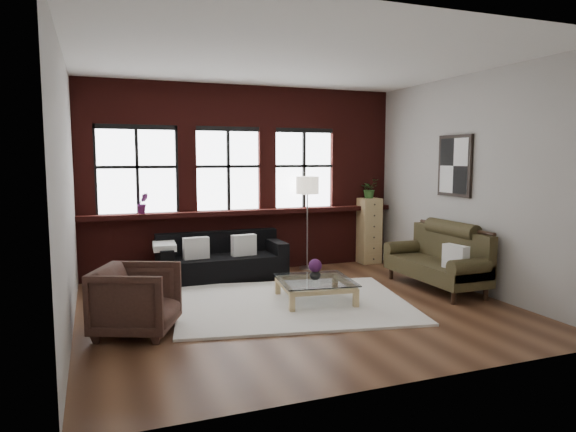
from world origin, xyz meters
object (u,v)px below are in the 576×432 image
object	(u,v)px
dark_sofa	(222,257)
armchair	(137,300)
drawer_chest	(369,231)
floor_lamp	(307,219)
coffee_table	(315,291)
vase	(315,274)
vintage_settee	(435,257)

from	to	relation	value
dark_sofa	armchair	world-z (taller)	armchair
drawer_chest	floor_lamp	world-z (taller)	floor_lamp
coffee_table	vase	distance (m)	0.24
dark_sofa	drawer_chest	world-z (taller)	drawer_chest
coffee_table	floor_lamp	xyz separation A→B (m)	(0.74, 2.02, 0.74)
vintage_settee	drawer_chest	bearing A→B (deg)	88.73
dark_sofa	floor_lamp	bearing A→B (deg)	8.48
dark_sofa	coffee_table	size ratio (longest dim) A/B	2.08
dark_sofa	vase	xyz separation A→B (m)	(0.87, -1.78, 0.03)
vintage_settee	dark_sofa	bearing A→B (deg)	148.47
armchair	drawer_chest	xyz separation A→B (m)	(4.41, 2.56, 0.22)
dark_sofa	vintage_settee	xyz separation A→B (m)	(2.86, -1.75, 0.11)
armchair	coffee_table	xyz separation A→B (m)	(2.38, 0.45, -0.23)
armchair	vase	size ratio (longest dim) A/B	5.50
vintage_settee	coffee_table	xyz separation A→B (m)	(-1.99, -0.03, -0.33)
vase	coffee_table	bearing A→B (deg)	0.00
floor_lamp	vase	bearing A→B (deg)	-110.00
coffee_table	vase	bearing A→B (deg)	0.00
armchair	drawer_chest	world-z (taller)	drawer_chest
vintage_settee	vase	bearing A→B (deg)	-179.19
armchair	vase	xyz separation A→B (m)	(2.38, 0.45, 0.01)
armchair	coffee_table	world-z (taller)	armchair
dark_sofa	vase	bearing A→B (deg)	-63.96
vintage_settee	vase	xyz separation A→B (m)	(-1.99, -0.03, -0.09)
dark_sofa	drawer_chest	distance (m)	2.93
coffee_table	floor_lamp	bearing A→B (deg)	70.00
vintage_settee	drawer_chest	size ratio (longest dim) A/B	1.48
vase	armchair	bearing A→B (deg)	-169.39
floor_lamp	vintage_settee	bearing A→B (deg)	-57.87
armchair	floor_lamp	size ratio (longest dim) A/B	0.48
drawer_chest	floor_lamp	distance (m)	1.33
vase	drawer_chest	distance (m)	2.94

